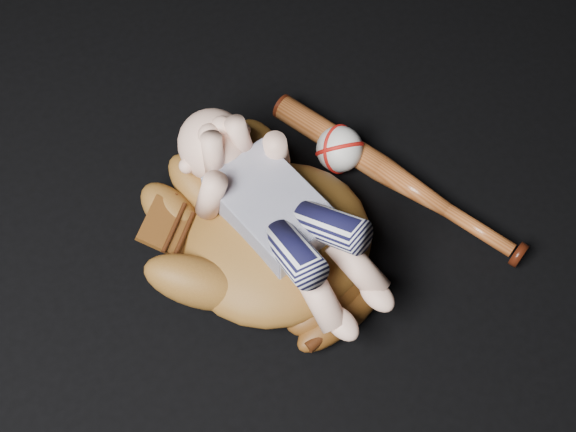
{
  "coord_description": "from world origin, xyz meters",
  "views": [
    {
      "loc": [
        -0.21,
        -0.49,
        0.98
      ],
      "look_at": [
        0.05,
        0.0,
        0.07
      ],
      "focal_mm": 45.0,
      "sensor_mm": 36.0,
      "label": 1
    }
  ],
  "objects_px": {
    "baseball_bat": "(396,178)",
    "newborn_baby": "(285,215)",
    "baseball_glove": "(277,236)",
    "baseball": "(340,149)"
  },
  "relations": [
    {
      "from": "newborn_baby",
      "to": "baseball_bat",
      "type": "height_order",
      "value": "newborn_baby"
    },
    {
      "from": "newborn_baby",
      "to": "baseball",
      "type": "relative_size",
      "value": 5.24
    },
    {
      "from": "newborn_baby",
      "to": "baseball",
      "type": "xyz_separation_m",
      "value": [
        0.16,
        0.12,
        -0.09
      ]
    },
    {
      "from": "baseball_bat",
      "to": "newborn_baby",
      "type": "bearing_deg",
      "value": -170.44
    },
    {
      "from": "baseball_glove",
      "to": "baseball_bat",
      "type": "distance_m",
      "value": 0.23
    },
    {
      "from": "baseball_glove",
      "to": "baseball_bat",
      "type": "bearing_deg",
      "value": -5.91
    },
    {
      "from": "baseball_bat",
      "to": "baseball",
      "type": "bearing_deg",
      "value": 125.49
    },
    {
      "from": "baseball",
      "to": "baseball_bat",
      "type": "bearing_deg",
      "value": -54.51
    },
    {
      "from": "newborn_baby",
      "to": "baseball_bat",
      "type": "bearing_deg",
      "value": -1.94
    },
    {
      "from": "newborn_baby",
      "to": "baseball",
      "type": "distance_m",
      "value": 0.22
    }
  ]
}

